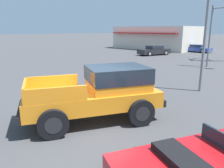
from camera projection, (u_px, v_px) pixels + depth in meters
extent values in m
plane|color=#424244|center=(91.00, 124.00, 7.76)|extent=(320.00, 320.00, 0.00)
cube|color=orange|center=(93.00, 99.00, 7.87)|extent=(3.81, 5.06, 0.58)
cube|color=orange|center=(117.00, 78.00, 7.99)|extent=(2.47, 2.63, 0.85)
cube|color=#1E2833|center=(117.00, 74.00, 7.95)|extent=(2.52, 2.69, 0.54)
cube|color=orange|center=(52.00, 82.00, 8.15)|extent=(0.93, 1.72, 0.48)
cube|color=orange|center=(56.00, 95.00, 6.51)|extent=(0.93, 1.72, 0.48)
cube|color=orange|center=(25.00, 90.00, 7.05)|extent=(1.63, 0.88, 0.48)
cube|color=black|center=(152.00, 97.00, 8.65)|extent=(1.70, 0.97, 0.24)
cube|color=black|center=(21.00, 111.00, 7.16)|extent=(1.70, 0.97, 0.24)
cylinder|color=black|center=(121.00, 97.00, 9.29)|extent=(0.70, 0.98, 0.95)
cylinder|color=#232326|center=(121.00, 97.00, 9.29)|extent=(0.52, 0.61, 0.52)
cylinder|color=black|center=(141.00, 113.00, 7.52)|extent=(0.70, 0.98, 0.95)
cylinder|color=#232326|center=(141.00, 113.00, 7.52)|extent=(0.52, 0.61, 0.52)
cylinder|color=black|center=(50.00, 104.00, 8.38)|extent=(0.70, 0.98, 0.95)
cylinder|color=#232326|center=(50.00, 104.00, 8.38)|extent=(0.52, 0.61, 0.52)
cylinder|color=black|center=(53.00, 124.00, 6.61)|extent=(0.70, 0.98, 0.95)
cylinder|color=#232326|center=(53.00, 124.00, 6.61)|extent=(0.52, 0.61, 0.52)
cube|color=#B21419|center=(211.00, 167.00, 4.59)|extent=(3.40, 4.57, 0.51)
cube|color=black|center=(183.00, 161.00, 4.25)|extent=(1.57, 1.14, 0.16)
cylinder|color=black|center=(223.00, 142.00, 5.86)|extent=(0.47, 0.68, 0.65)
cylinder|color=#9E9EA3|center=(223.00, 142.00, 5.86)|extent=(0.36, 0.42, 0.36)
cylinder|color=black|center=(136.00, 162.00, 4.96)|extent=(0.47, 0.68, 0.65)
cylinder|color=#9E9EA3|center=(136.00, 162.00, 4.96)|extent=(0.36, 0.42, 0.36)
cube|color=#334C9E|center=(197.00, 49.00, 32.43)|extent=(4.05, 1.85, 0.52)
cube|color=#334C9E|center=(198.00, 46.00, 32.24)|extent=(1.71, 1.62, 0.44)
cube|color=#1E2833|center=(198.00, 46.00, 32.23)|extent=(1.74, 1.66, 0.27)
cylinder|color=black|center=(186.00, 50.00, 32.69)|extent=(0.62, 0.22, 0.62)
cylinder|color=#9E9EA3|center=(186.00, 50.00, 32.69)|extent=(0.34, 0.23, 0.34)
cylinder|color=black|center=(191.00, 49.00, 33.92)|extent=(0.62, 0.22, 0.62)
cylinder|color=#9E9EA3|center=(191.00, 49.00, 33.92)|extent=(0.34, 0.23, 0.34)
cylinder|color=black|center=(203.00, 51.00, 30.99)|extent=(0.62, 0.22, 0.62)
cylinder|color=#9E9EA3|center=(203.00, 51.00, 30.99)|extent=(0.34, 0.23, 0.34)
cylinder|color=black|center=(207.00, 50.00, 32.22)|extent=(0.62, 0.22, 0.62)
cylinder|color=#9E9EA3|center=(207.00, 50.00, 32.22)|extent=(0.34, 0.23, 0.34)
cube|color=#232328|center=(154.00, 51.00, 28.69)|extent=(2.98, 4.53, 0.61)
cube|color=#232328|center=(155.00, 47.00, 28.61)|extent=(2.01, 2.16, 0.44)
cube|color=#1E2833|center=(155.00, 47.00, 28.59)|extent=(2.05, 2.20, 0.26)
cylinder|color=black|center=(150.00, 54.00, 27.43)|extent=(0.41, 0.66, 0.62)
cylinder|color=#9E9EA3|center=(150.00, 54.00, 27.43)|extent=(0.33, 0.40, 0.34)
cylinder|color=black|center=(142.00, 52.00, 28.88)|extent=(0.41, 0.66, 0.62)
cylinder|color=#9E9EA3|center=(142.00, 52.00, 28.88)|extent=(0.33, 0.40, 0.34)
cylinder|color=black|center=(166.00, 53.00, 28.58)|extent=(0.41, 0.66, 0.62)
cylinder|color=#9E9EA3|center=(166.00, 53.00, 28.58)|extent=(0.33, 0.40, 0.34)
cylinder|color=black|center=(158.00, 52.00, 30.02)|extent=(0.41, 0.66, 0.62)
cylinder|color=#9E9EA3|center=(158.00, 52.00, 30.02)|extent=(0.33, 0.40, 0.34)
cylinder|color=slate|center=(210.00, 37.00, 19.20)|extent=(0.16, 0.16, 5.28)
cylinder|color=slate|center=(208.00, 10.00, 10.90)|extent=(0.14, 0.14, 8.39)
cube|color=beige|center=(157.00, 38.00, 38.03)|extent=(13.60, 7.97, 3.76)
cube|color=red|center=(142.00, 33.00, 34.83)|extent=(12.24, 0.70, 0.20)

